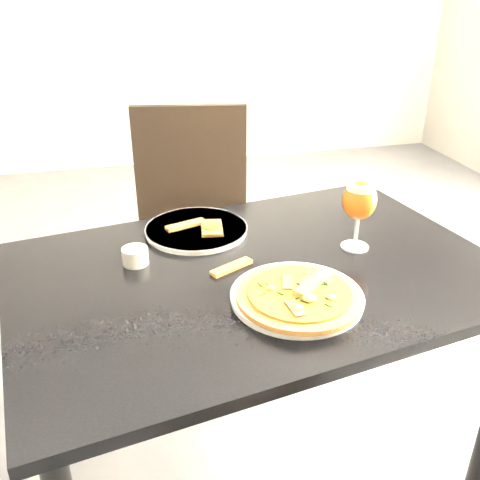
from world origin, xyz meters
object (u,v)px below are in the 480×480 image
object	(u,v)px
chair_far	(192,229)
pizza	(299,294)
dining_table	(258,299)
beer_glass	(360,201)

from	to	relation	value
chair_far	pizza	world-z (taller)	chair_far
dining_table	beer_glass	xyz separation A→B (m)	(0.28, 0.05, 0.22)
pizza	beer_glass	distance (m)	0.34
dining_table	chair_far	distance (m)	0.72
beer_glass	chair_far	bearing A→B (deg)	117.52
pizza	beer_glass	world-z (taller)	beer_glass
dining_table	pizza	world-z (taller)	pizza
dining_table	pizza	xyz separation A→B (m)	(0.05, -0.18, 0.12)
chair_far	beer_glass	xyz separation A→B (m)	(0.34, -0.66, 0.35)
dining_table	chair_far	xyz separation A→B (m)	(-0.06, 0.71, -0.12)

